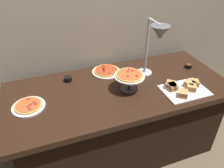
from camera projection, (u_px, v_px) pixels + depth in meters
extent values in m
plane|color=brown|center=(118.00, 147.00, 2.30)|extent=(8.00, 8.00, 0.00)
cube|color=tan|center=(100.00, 19.00, 2.01)|extent=(4.40, 0.04, 2.40)
cube|color=black|center=(119.00, 90.00, 1.88)|extent=(1.90, 0.84, 0.05)
cube|color=black|center=(118.00, 122.00, 2.10)|extent=(1.75, 0.74, 0.71)
cylinder|color=#B7BABF|center=(144.00, 72.00, 2.06)|extent=(0.14, 0.14, 0.01)
cylinder|color=#B7BABF|center=(147.00, 47.00, 1.92)|extent=(0.02, 0.02, 0.50)
cylinder|color=#B7BABF|center=(155.00, 22.00, 1.71)|extent=(0.02, 0.18, 0.02)
cone|color=#595B60|center=(160.00, 32.00, 1.67)|extent=(0.15, 0.15, 0.10)
sphere|color=#F9EAB2|center=(159.00, 37.00, 1.69)|extent=(0.04, 0.04, 0.04)
cylinder|color=white|center=(29.00, 107.00, 1.65)|extent=(0.25, 0.25, 0.01)
cylinder|color=gold|center=(28.00, 105.00, 1.64)|extent=(0.20, 0.20, 0.01)
cylinder|color=#C65628|center=(28.00, 105.00, 1.64)|extent=(0.18, 0.18, 0.00)
cylinder|color=maroon|center=(34.00, 102.00, 1.66)|extent=(0.02, 0.02, 0.00)
cylinder|color=maroon|center=(36.00, 104.00, 1.64)|extent=(0.02, 0.02, 0.00)
cylinder|color=maroon|center=(30.00, 109.00, 1.59)|extent=(0.02, 0.02, 0.00)
cylinder|color=maroon|center=(28.00, 106.00, 1.62)|extent=(0.02, 0.02, 0.00)
cylinder|color=maroon|center=(31.00, 105.00, 1.63)|extent=(0.02, 0.02, 0.00)
cylinder|color=maroon|center=(28.00, 99.00, 1.69)|extent=(0.02, 0.02, 0.00)
cylinder|color=white|center=(106.00, 72.00, 2.07)|extent=(0.27, 0.27, 0.01)
cylinder|color=#C68E42|center=(106.00, 71.00, 2.07)|extent=(0.23, 0.23, 0.01)
cylinder|color=#AD3D1E|center=(106.00, 70.00, 2.06)|extent=(0.20, 0.20, 0.00)
cylinder|color=maroon|center=(109.00, 73.00, 2.01)|extent=(0.02, 0.02, 0.00)
cylinder|color=maroon|center=(104.00, 69.00, 2.06)|extent=(0.02, 0.02, 0.00)
cylinder|color=maroon|center=(104.00, 71.00, 2.04)|extent=(0.02, 0.02, 0.00)
cylinder|color=maroon|center=(104.00, 69.00, 2.06)|extent=(0.02, 0.02, 0.00)
cylinder|color=maroon|center=(103.00, 67.00, 2.10)|extent=(0.02, 0.02, 0.00)
cylinder|color=maroon|center=(104.00, 65.00, 2.13)|extent=(0.02, 0.02, 0.00)
cylinder|color=maroon|center=(105.00, 67.00, 2.10)|extent=(0.02, 0.02, 0.00)
cylinder|color=#595B60|center=(129.00, 83.00, 1.81)|extent=(0.02, 0.02, 0.13)
cylinder|color=#595B60|center=(129.00, 89.00, 1.84)|extent=(0.14, 0.14, 0.01)
cylinder|color=white|center=(129.00, 76.00, 1.77)|extent=(0.25, 0.25, 0.01)
cylinder|color=#DBA856|center=(130.00, 75.00, 1.77)|extent=(0.22, 0.22, 0.01)
cylinder|color=#C65628|center=(130.00, 74.00, 1.76)|extent=(0.19, 0.19, 0.00)
cylinder|color=maroon|center=(128.00, 72.00, 1.79)|extent=(0.02, 0.02, 0.00)
cylinder|color=maroon|center=(137.00, 76.00, 1.73)|extent=(0.02, 0.02, 0.00)
cylinder|color=maroon|center=(128.00, 76.00, 1.73)|extent=(0.02, 0.02, 0.00)
cylinder|color=maroon|center=(129.00, 69.00, 1.82)|extent=(0.02, 0.02, 0.00)
cylinder|color=maroon|center=(132.00, 71.00, 1.80)|extent=(0.02, 0.02, 0.00)
cube|color=white|center=(185.00, 90.00, 1.83)|extent=(0.37, 0.27, 0.01)
cube|color=tan|center=(183.00, 95.00, 1.75)|extent=(0.10, 0.10, 0.02)
cube|color=brown|center=(183.00, 94.00, 1.74)|extent=(0.10, 0.10, 0.01)
cube|color=tan|center=(183.00, 92.00, 1.73)|extent=(0.10, 0.10, 0.02)
cube|color=tan|center=(194.00, 85.00, 1.87)|extent=(0.08, 0.09, 0.02)
cube|color=brown|center=(195.00, 83.00, 1.86)|extent=(0.08, 0.09, 0.01)
cube|color=tan|center=(195.00, 81.00, 1.85)|extent=(0.08, 0.09, 0.02)
cube|color=tan|center=(189.00, 86.00, 1.86)|extent=(0.10, 0.10, 0.02)
cube|color=brown|center=(190.00, 84.00, 1.85)|extent=(0.10, 0.10, 0.01)
cube|color=tan|center=(190.00, 83.00, 1.84)|extent=(0.10, 0.10, 0.02)
cube|color=tan|center=(191.00, 90.00, 1.81)|extent=(0.09, 0.09, 0.02)
cube|color=brown|center=(191.00, 88.00, 1.80)|extent=(0.09, 0.09, 0.01)
cube|color=tan|center=(192.00, 86.00, 1.79)|extent=(0.09, 0.09, 0.02)
cube|color=tan|center=(170.00, 86.00, 1.85)|extent=(0.11, 0.11, 0.02)
cube|color=brown|center=(170.00, 85.00, 1.84)|extent=(0.11, 0.11, 0.01)
cube|color=tan|center=(171.00, 83.00, 1.83)|extent=(0.11, 0.11, 0.02)
cube|color=tan|center=(172.00, 88.00, 1.83)|extent=(0.07, 0.08, 0.02)
cube|color=brown|center=(172.00, 87.00, 1.82)|extent=(0.07, 0.08, 0.01)
cube|color=tan|center=(173.00, 85.00, 1.81)|extent=(0.07, 0.08, 0.02)
cube|color=tan|center=(172.00, 89.00, 1.82)|extent=(0.08, 0.08, 0.02)
cube|color=brown|center=(173.00, 87.00, 1.81)|extent=(0.08, 0.08, 0.01)
cube|color=tan|center=(173.00, 85.00, 1.80)|extent=(0.08, 0.08, 0.02)
cylinder|color=black|center=(68.00, 79.00, 1.94)|extent=(0.07, 0.07, 0.04)
cylinder|color=maroon|center=(68.00, 77.00, 1.93)|extent=(0.06, 0.06, 0.01)
cylinder|color=black|center=(189.00, 66.00, 2.14)|extent=(0.07, 0.07, 0.04)
cylinder|color=#562D14|center=(189.00, 65.00, 2.13)|extent=(0.06, 0.06, 0.01)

